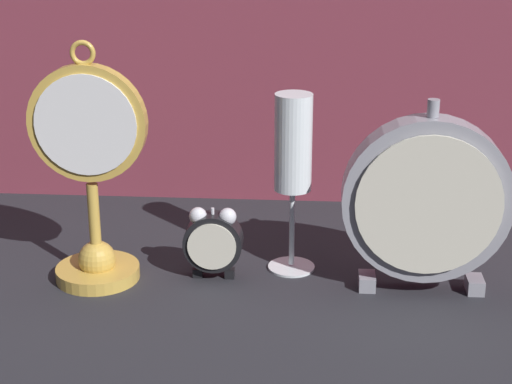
{
  "coord_description": "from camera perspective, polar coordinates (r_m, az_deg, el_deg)",
  "views": [
    {
      "loc": [
        0.07,
        -0.92,
        0.47
      ],
      "look_at": [
        0.0,
        0.08,
        0.1
      ],
      "focal_mm": 60.0,
      "sensor_mm": 36.0,
      "label": 1
    }
  ],
  "objects": [
    {
      "name": "champagne_flute",
      "position": [
        1.05,
        2.48,
        2.45
      ],
      "size": [
        0.06,
        0.06,
        0.23
      ],
      "color": "silver",
      "rests_on": "ground_plane"
    },
    {
      "name": "alarm_clock_twin_bell",
      "position": [
        1.06,
        -2.88,
        -3.19
      ],
      "size": [
        0.07,
        0.03,
        0.09
      ],
      "color": "black",
      "rests_on": "ground_plane"
    },
    {
      "name": "ground_plane",
      "position": [
        1.04,
        -0.31,
        -6.73
      ],
      "size": [
        4.0,
        4.0,
        0.0
      ],
      "primitive_type": "plane",
      "color": "#232328"
    },
    {
      "name": "mantel_clock_silver",
      "position": [
        1.02,
        11.31,
        -0.56
      ],
      "size": [
        0.2,
        0.04,
        0.24
      ],
      "color": "gray",
      "rests_on": "ground_plane"
    },
    {
      "name": "pocket_watch_on_stand",
      "position": [
        1.04,
        -10.91,
        0.59
      ],
      "size": [
        0.14,
        0.1,
        0.3
      ],
      "color": "gold",
      "rests_on": "ground_plane"
    }
  ]
}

